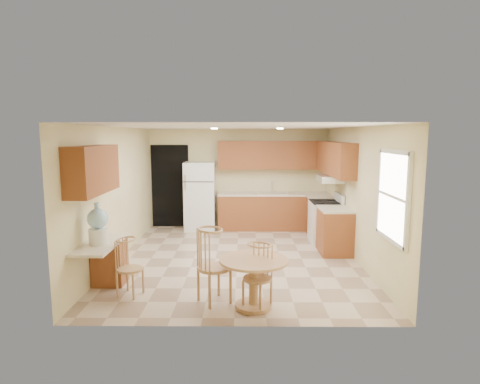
{
  "coord_description": "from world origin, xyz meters",
  "views": [
    {
      "loc": [
        0.11,
        -7.43,
        2.36
      ],
      "look_at": [
        0.06,
        0.3,
        1.25
      ],
      "focal_mm": 30.0,
      "sensor_mm": 36.0,
      "label": 1
    }
  ],
  "objects_px": {
    "dining_table": "(254,276)",
    "water_crock": "(98,226)",
    "refrigerator": "(200,196)",
    "chair_table_b": "(258,272)",
    "chair_table_a": "(214,260)",
    "chair_desk": "(128,263)",
    "stove": "(325,222)"
  },
  "relations": [
    {
      "from": "stove",
      "to": "chair_table_a",
      "type": "distance_m",
      "value": 3.97
    },
    {
      "from": "chair_table_a",
      "to": "chair_desk",
      "type": "distance_m",
      "value": 1.29
    },
    {
      "from": "dining_table",
      "to": "stove",
      "type": "bearing_deg",
      "value": 63.74
    },
    {
      "from": "dining_table",
      "to": "chair_table_b",
      "type": "relative_size",
      "value": 1.06
    },
    {
      "from": "chair_table_a",
      "to": "stove",
      "type": "bearing_deg",
      "value": 112.86
    },
    {
      "from": "dining_table",
      "to": "chair_desk",
      "type": "relative_size",
      "value": 1.1
    },
    {
      "from": "chair_desk",
      "to": "water_crock",
      "type": "distance_m",
      "value": 0.71
    },
    {
      "from": "stove",
      "to": "chair_table_b",
      "type": "relative_size",
      "value": 1.24
    },
    {
      "from": "chair_table_a",
      "to": "chair_table_b",
      "type": "bearing_deg",
      "value": 40.79
    },
    {
      "from": "dining_table",
      "to": "chair_table_b",
      "type": "height_order",
      "value": "chair_table_b"
    },
    {
      "from": "dining_table",
      "to": "water_crock",
      "type": "xyz_separation_m",
      "value": [
        -2.26,
        0.45,
        0.59
      ]
    },
    {
      "from": "chair_table_b",
      "to": "water_crock",
      "type": "height_order",
      "value": "water_crock"
    },
    {
      "from": "stove",
      "to": "dining_table",
      "type": "relative_size",
      "value": 1.17
    },
    {
      "from": "dining_table",
      "to": "chair_table_a",
      "type": "height_order",
      "value": "chair_table_a"
    },
    {
      "from": "refrigerator",
      "to": "chair_desk",
      "type": "bearing_deg",
      "value": -98.0
    },
    {
      "from": "stove",
      "to": "dining_table",
      "type": "distance_m",
      "value": 3.77
    },
    {
      "from": "chair_desk",
      "to": "dining_table",
      "type": "bearing_deg",
      "value": 96.65
    },
    {
      "from": "refrigerator",
      "to": "chair_table_b",
      "type": "distance_m",
      "value": 4.86
    },
    {
      "from": "stove",
      "to": "water_crock",
      "type": "height_order",
      "value": "water_crock"
    },
    {
      "from": "refrigerator",
      "to": "stove",
      "type": "height_order",
      "value": "refrigerator"
    },
    {
      "from": "chair_table_a",
      "to": "chair_desk",
      "type": "height_order",
      "value": "chair_table_a"
    },
    {
      "from": "chair_table_b",
      "to": "water_crock",
      "type": "bearing_deg",
      "value": 21.87
    },
    {
      "from": "chair_desk",
      "to": "water_crock",
      "type": "relative_size",
      "value": 1.38
    },
    {
      "from": "chair_table_b",
      "to": "chair_table_a",
      "type": "bearing_deg",
      "value": 18.94
    },
    {
      "from": "chair_table_b",
      "to": "water_crock",
      "type": "distance_m",
      "value": 2.42
    },
    {
      "from": "chair_table_a",
      "to": "chair_table_b",
      "type": "height_order",
      "value": "chair_table_a"
    },
    {
      "from": "dining_table",
      "to": "water_crock",
      "type": "height_order",
      "value": "water_crock"
    },
    {
      "from": "refrigerator",
      "to": "chair_table_b",
      "type": "height_order",
      "value": "refrigerator"
    },
    {
      "from": "chair_table_b",
      "to": "chair_desk",
      "type": "height_order",
      "value": "chair_table_b"
    },
    {
      "from": "water_crock",
      "to": "chair_table_a",
      "type": "bearing_deg",
      "value": -12.06
    },
    {
      "from": "dining_table",
      "to": "chair_desk",
      "type": "height_order",
      "value": "chair_desk"
    },
    {
      "from": "stove",
      "to": "chair_table_a",
      "type": "relative_size",
      "value": 1.03
    }
  ]
}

